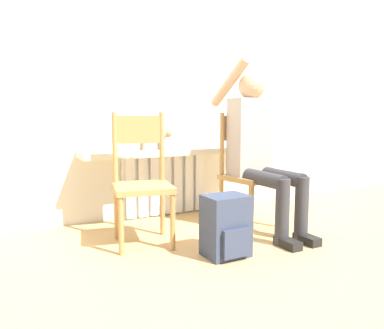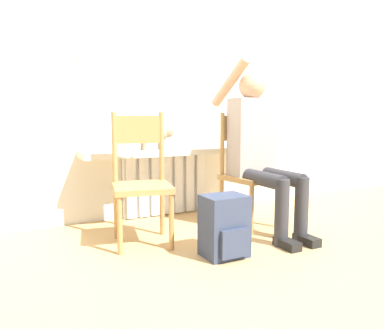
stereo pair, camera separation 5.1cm
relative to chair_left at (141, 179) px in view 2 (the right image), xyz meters
name	(u,v)px [view 2 (the right image)]	position (x,y,z in m)	size (l,w,h in m)	color
ground_plane	(236,254)	(0.46, -0.52, -0.46)	(12.00, 12.00, 0.00)	tan
wall_with_window	(161,66)	(0.46, 0.71, 0.89)	(7.00, 0.06, 2.70)	silver
radiator	(166,184)	(0.46, 0.63, -0.18)	(0.80, 0.08, 0.57)	white
windowsill	(171,152)	(0.46, 0.52, 0.13)	(1.56, 0.32, 0.05)	beige
window_glass	(163,94)	(0.46, 0.67, 0.64)	(1.49, 0.01, 0.97)	white
chair_left	(141,179)	(0.00, 0.00, 0.00)	(0.47, 0.47, 0.93)	#B2844C
chair_right	(248,170)	(0.92, 0.00, 0.00)	(0.45, 0.45, 0.93)	#B2844C
person	(259,144)	(0.93, -0.13, 0.22)	(0.36, 1.04, 1.36)	#333338
cat	(156,134)	(0.32, 0.50, 0.29)	(0.43, 0.11, 0.22)	#9E896B
backpack	(225,226)	(0.38, -0.51, -0.26)	(0.28, 0.25, 0.40)	#333D56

